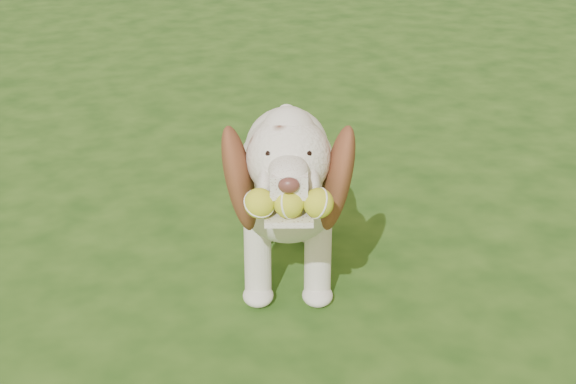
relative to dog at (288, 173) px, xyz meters
name	(u,v)px	position (x,y,z in m)	size (l,w,h in m)	color
dog	(288,173)	(0.00, 0.00, 0.00)	(0.71, 1.14, 0.77)	white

